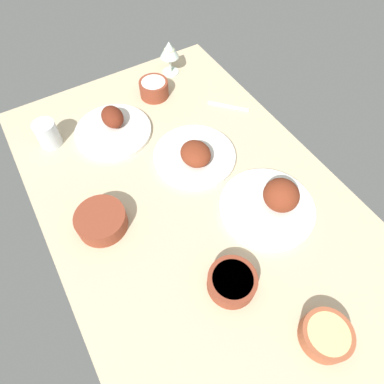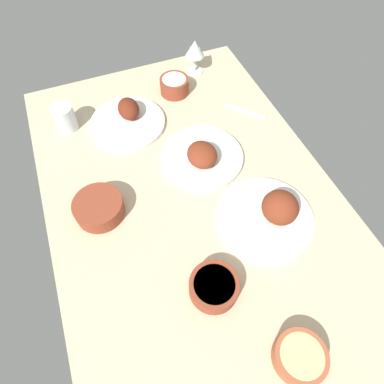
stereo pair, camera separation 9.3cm
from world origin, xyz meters
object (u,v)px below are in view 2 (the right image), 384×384
(plate_center_main, at_px, (271,213))
(plate_near_viewer, at_px, (128,119))
(bowl_onions, at_px, (214,287))
(bowl_potatoes, at_px, (300,357))
(fork_loose, at_px, (245,111))
(wine_glass, at_px, (195,50))
(bowl_soup, at_px, (99,207))
(plate_far_side, at_px, (202,156))
(bowl_cream, at_px, (174,85))
(water_tumbler, at_px, (65,118))

(plate_center_main, bearing_deg, plate_near_viewer, 27.54)
(bowl_onions, bearing_deg, bowl_potatoes, -151.83)
(bowl_potatoes, xyz_separation_m, fork_loose, (0.81, -0.27, -0.02))
(wine_glass, bearing_deg, bowl_onions, 161.18)
(bowl_soup, xyz_separation_m, wine_glass, (0.54, -0.53, 0.07))
(plate_far_side, height_order, wine_glass, wine_glass)
(plate_far_side, bearing_deg, bowl_potatoes, 178.02)
(plate_far_side, distance_m, bowl_onions, 0.45)
(plate_center_main, distance_m, bowl_onions, 0.28)
(bowl_potatoes, distance_m, fork_loose, 0.85)
(bowl_cream, distance_m, water_tumbler, 0.43)
(bowl_soup, bearing_deg, water_tumbler, 4.12)
(wine_glass, bearing_deg, bowl_potatoes, 170.75)
(wine_glass, height_order, fork_loose, wine_glass)
(plate_far_side, xyz_separation_m, plate_center_main, (-0.29, -0.10, 0.01))
(bowl_onions, relative_size, water_tumbler, 1.41)
(wine_glass, bearing_deg, plate_center_main, 175.84)
(bowl_onions, xyz_separation_m, bowl_soup, (0.35, 0.23, 0.00))
(fork_loose, bearing_deg, plate_center_main, -60.30)
(wine_glass, relative_size, water_tumbler, 1.50)
(bowl_soup, bearing_deg, plate_near_viewer, -28.13)
(plate_near_viewer, height_order, wine_glass, wine_glass)
(plate_far_side, bearing_deg, plate_near_viewer, 34.77)
(bowl_onions, distance_m, fork_loose, 0.70)
(plate_near_viewer, bearing_deg, bowl_soup, 151.87)
(plate_near_viewer, relative_size, plate_center_main, 0.94)
(fork_loose, bearing_deg, bowl_potatoes, -60.93)
(plate_center_main, xyz_separation_m, bowl_cream, (0.65, 0.07, 0.00))
(bowl_soup, height_order, bowl_cream, bowl_cream)
(wine_glass, xyz_separation_m, water_tumbler, (-0.13, 0.56, -0.05))
(plate_far_side, relative_size, plate_center_main, 0.96)
(bowl_soup, height_order, water_tumbler, water_tumbler)
(plate_far_side, bearing_deg, plate_center_main, -160.15)
(water_tumbler, height_order, fork_loose, water_tumbler)
(plate_center_main, xyz_separation_m, fork_loose, (0.45, -0.14, -0.03))
(plate_far_side, relative_size, bowl_soup, 1.89)
(plate_near_viewer, relative_size, water_tumbler, 2.96)
(plate_near_viewer, distance_m, water_tumbler, 0.22)
(plate_center_main, relative_size, bowl_onions, 2.24)
(plate_center_main, height_order, water_tumbler, plate_center_main)
(plate_near_viewer, xyz_separation_m, plate_center_main, (-0.56, -0.29, 0.01))
(bowl_cream, height_order, wine_glass, wine_glass)
(bowl_cream, distance_m, wine_glass, 0.17)
(plate_center_main, distance_m, bowl_soup, 0.52)
(fork_loose, bearing_deg, plate_near_viewer, -146.77)
(bowl_cream, relative_size, wine_glass, 0.81)
(plate_near_viewer, xyz_separation_m, bowl_soup, (-0.34, 0.18, 0.01))
(bowl_onions, distance_m, wine_glass, 0.94)
(plate_center_main, relative_size, bowl_cream, 2.61)
(bowl_onions, height_order, bowl_cream, bowl_cream)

